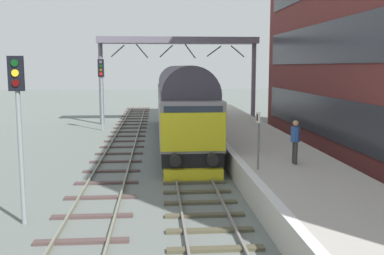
% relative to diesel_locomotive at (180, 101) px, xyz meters
% --- Properties ---
extents(ground_plane, '(140.00, 140.00, 0.00)m').
position_rel_diesel_locomotive_xyz_m(ground_plane, '(-0.00, -7.12, -2.49)').
color(ground_plane, slate).
rests_on(ground_plane, ground).
extents(track_main, '(2.50, 60.00, 0.15)m').
position_rel_diesel_locomotive_xyz_m(track_main, '(-0.00, -7.12, -2.44)').
color(track_main, slate).
rests_on(track_main, ground).
extents(track_adjacent_west, '(2.50, 60.00, 0.15)m').
position_rel_diesel_locomotive_xyz_m(track_adjacent_west, '(-3.49, -7.12, -2.43)').
color(track_adjacent_west, slate).
rests_on(track_adjacent_west, ground).
extents(station_platform, '(4.00, 44.00, 1.01)m').
position_rel_diesel_locomotive_xyz_m(station_platform, '(3.60, -7.12, -1.99)').
color(station_platform, '#B3AFA6').
rests_on(station_platform, ground).
extents(diesel_locomotive, '(2.74, 20.25, 4.68)m').
position_rel_diesel_locomotive_xyz_m(diesel_locomotive, '(0.00, 0.00, 0.00)').
color(diesel_locomotive, black).
rests_on(diesel_locomotive, ground).
extents(signal_post_near, '(0.44, 0.22, 4.94)m').
position_rel_diesel_locomotive_xyz_m(signal_post_near, '(-5.42, -14.54, 0.66)').
color(signal_post_near, gray).
rests_on(signal_post_near, ground).
extents(signal_post_mid, '(0.44, 0.22, 5.15)m').
position_rel_diesel_locomotive_xyz_m(signal_post_mid, '(-5.42, 4.93, 0.85)').
color(signal_post_mid, gray).
rests_on(signal_post_mid, ground).
extents(platform_number_sign, '(0.10, 0.44, 2.03)m').
position_rel_diesel_locomotive_xyz_m(platform_number_sign, '(2.11, -12.25, -0.14)').
color(platform_number_sign, slate).
rests_on(platform_number_sign, station_platform).
extents(waiting_passenger, '(0.36, 0.51, 1.64)m').
position_rel_diesel_locomotive_xyz_m(waiting_passenger, '(3.70, -11.49, -0.50)').
color(waiting_passenger, '#34352E').
rests_on(waiting_passenger, station_platform).
extents(overhead_footbridge, '(12.79, 2.00, 6.95)m').
position_rel_diesel_locomotive_xyz_m(overhead_footbridge, '(0.30, 8.69, 3.81)').
color(overhead_footbridge, slate).
rests_on(overhead_footbridge, ground).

